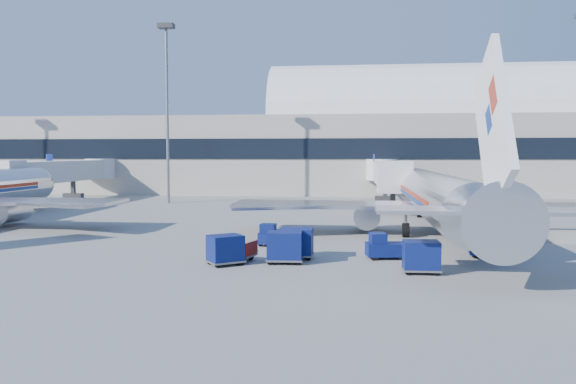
# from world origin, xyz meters

# --- Properties ---
(ground) EXTENTS (260.00, 260.00, 0.00)m
(ground) POSITION_xyz_m (0.00, 0.00, 0.00)
(ground) COLOR gray
(ground) RESTS_ON ground
(terminal) EXTENTS (170.00, 28.15, 21.00)m
(terminal) POSITION_xyz_m (-13.60, 55.96, 7.52)
(terminal) COLOR #B2AA9E
(terminal) RESTS_ON ground
(airliner_main) EXTENTS (32.00, 37.26, 12.07)m
(airliner_main) POSITION_xyz_m (10.00, 4.51, 2.93)
(airliner_main) COLOR silver
(airliner_main) RESTS_ON ground
(jetbridge_near) EXTENTS (4.40, 27.50, 6.25)m
(jetbridge_near) POSITION_xyz_m (7.60, 30.81, 3.93)
(jetbridge_near) COLOR silver
(jetbridge_near) RESTS_ON ground
(jetbridge_mid) EXTENTS (4.40, 27.50, 6.25)m
(jetbridge_mid) POSITION_xyz_m (-34.40, 30.81, 3.93)
(jetbridge_mid) COLOR silver
(jetbridge_mid) RESTS_ON ground
(mast_west) EXTENTS (2.00, 1.20, 22.60)m
(mast_west) POSITION_xyz_m (-20.00, 30.00, 14.79)
(mast_west) COLOR slate
(mast_west) RESTS_ON ground
(barrier_near) EXTENTS (3.00, 0.55, 0.90)m
(barrier_near) POSITION_xyz_m (18.00, 2.00, 0.45)
(barrier_near) COLOR #9E9E96
(barrier_near) RESTS_ON ground
(tug_lead) EXTENTS (2.59, 1.60, 1.58)m
(tug_lead) POSITION_xyz_m (5.30, -5.44, 0.72)
(tug_lead) COLOR #0B1653
(tug_lead) RESTS_ON ground
(tug_right) EXTENTS (2.52, 1.50, 1.55)m
(tug_right) POSITION_xyz_m (11.60, -4.32, 0.71)
(tug_right) COLOR #0B1653
(tug_right) RESTS_ON ground
(tug_left) EXTENTS (1.38, 2.43, 1.52)m
(tug_left) POSITION_xyz_m (-2.39, -1.10, 0.69)
(tug_left) COLOR #0B1653
(tug_left) RESTS_ON ground
(cart_train_a) EXTENTS (2.12, 1.64, 1.83)m
(cart_train_a) POSITION_xyz_m (-0.03, -5.89, 0.98)
(cart_train_a) COLOR #0B1653
(cart_train_a) RESTS_ON ground
(cart_train_b) EXTENTS (2.18, 1.71, 1.84)m
(cart_train_b) POSITION_xyz_m (-0.56, -7.44, 0.98)
(cart_train_b) COLOR #0B1653
(cart_train_b) RESTS_ON ground
(cart_train_c) EXTENTS (2.44, 2.35, 1.71)m
(cart_train_c) POSITION_xyz_m (-3.86, -8.34, 0.91)
(cart_train_c) COLOR #0B1653
(cart_train_c) RESTS_ON ground
(cart_solo_near) EXTENTS (1.99, 1.54, 1.73)m
(cart_solo_near) POSITION_xyz_m (6.99, -9.35, 0.92)
(cart_solo_near) COLOR #0B1653
(cart_solo_near) RESTS_ON ground
(cart_open_red) EXTENTS (2.54, 2.10, 0.59)m
(cart_open_red) POSITION_xyz_m (-3.51, -7.01, 0.42)
(cart_open_red) COLOR slate
(cart_open_red) RESTS_ON ground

